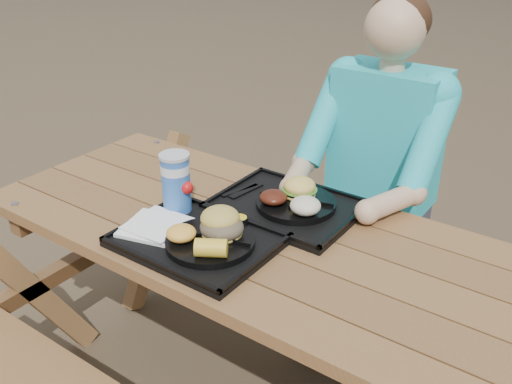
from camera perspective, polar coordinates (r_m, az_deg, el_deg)
The scene contains 17 objects.
picnic_table at distance 1.98m, azimuth 0.00°, elevation -13.13°, with size 1.80×1.49×0.75m, color #999999, non-canonical shape.
tray_near at distance 1.69m, azimuth -5.90°, elevation -4.90°, with size 0.45×0.35×0.02m, color black.
tray_far at distance 1.87m, azimuth 3.06°, elevation -1.55°, with size 0.45×0.35×0.02m, color black.
plate_near at distance 1.65m, azimuth -4.59°, elevation -4.98°, with size 0.26×0.26×0.02m, color black.
plate_far at distance 1.85m, azimuth 4.02°, elevation -1.14°, with size 0.26×0.26×0.02m, color black.
napkin_stack at distance 1.75m, azimuth -10.22°, elevation -3.33°, with size 0.17×0.17×0.02m, color white.
soda_cup at distance 1.81m, azimuth -7.99°, elevation 0.81°, with size 0.09×0.09×0.18m, color #1750AC.
condiment_bbq at distance 1.76m, azimuth -2.85°, elevation -2.38°, with size 0.05×0.05×0.03m, color black.
condiment_mustard at distance 1.73m, azimuth -1.65°, elevation -3.00°, with size 0.05×0.05×0.03m, color yellow.
sandwich at distance 1.63m, azimuth -3.47°, elevation -2.41°, with size 0.12×0.12×0.12m, color gold, non-canonical shape.
mac_cheese at distance 1.64m, azimuth -7.49°, elevation -4.10°, with size 0.09×0.09×0.04m, color yellow.
corn_cob at distance 1.55m, azimuth -4.52°, elevation -5.59°, with size 0.09×0.09×0.05m, color yellow, non-canonical shape.
cutlery_far at distance 1.94m, azimuth -1.00°, elevation 0.13°, with size 0.03×0.15×0.01m, color black.
burger at distance 1.86m, azimuth 4.40°, elevation 0.98°, with size 0.11×0.11×0.10m, color #EDC653, non-canonical shape.
baked_beans at distance 1.82m, azimuth 1.75°, elevation -0.53°, with size 0.09×0.09×0.04m, color #4B1B0F.
potato_salad at distance 1.76m, azimuth 4.96°, elevation -1.37°, with size 0.10×0.10×0.05m, color beige.
diner at distance 2.26m, azimuth 12.10°, elevation -0.17°, with size 0.48×0.84×1.28m, color #19A8B1, non-canonical shape.
Camera 1 is at (0.88, -1.23, 1.65)m, focal length 40.00 mm.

